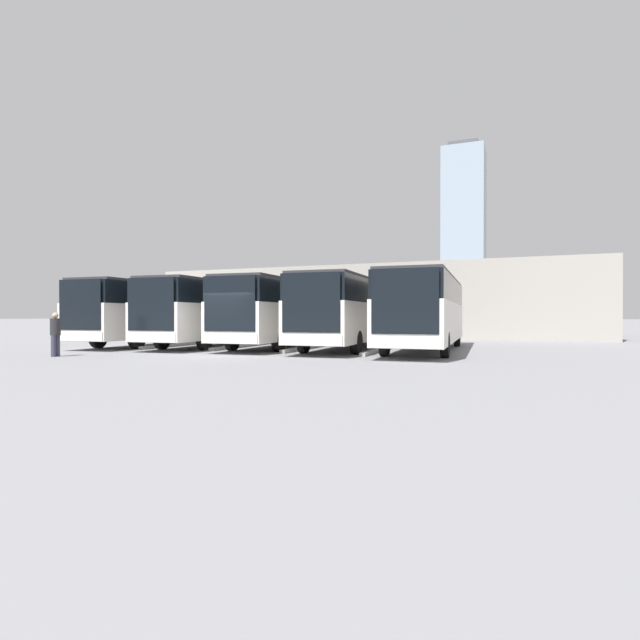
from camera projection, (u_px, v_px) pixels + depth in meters
name	position (u px, v px, depth m)	size (l,w,h in m)	color
ground_plane	(216.00, 356.00, 19.71)	(600.00, 600.00, 0.00)	gray
bus_0	(426.00, 310.00, 22.55)	(3.30, 12.30, 3.31)	silver
curb_divider_0	(377.00, 351.00, 21.57)	(0.24, 5.25, 0.15)	#9E9E99
bus_1	(353.00, 310.00, 24.20)	(3.30, 12.30, 3.31)	silver
curb_divider_1	(304.00, 348.00, 23.22)	(0.24, 5.25, 0.15)	#9E9E99
bus_2	(287.00, 311.00, 25.65)	(3.30, 12.30, 3.31)	silver
curb_divider_2	(239.00, 346.00, 24.67)	(0.24, 5.25, 0.15)	#9E9E99
bus_3	(223.00, 311.00, 26.62)	(3.30, 12.30, 3.31)	silver
curb_divider_3	(174.00, 345.00, 25.64)	(0.24, 5.25, 0.15)	#9E9E99
bus_4	(165.00, 311.00, 27.63)	(3.30, 12.30, 3.31)	silver
pedestrian	(55.00, 333.00, 19.24)	(0.44, 0.44, 1.70)	#38384C
station_building	(373.00, 302.00, 40.46)	(33.51, 12.79, 5.33)	#A8A399
office_tower	(464.00, 233.00, 231.69)	(18.78, 18.78, 81.51)	#93A8B7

